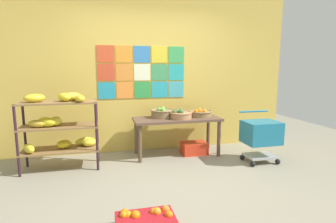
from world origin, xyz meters
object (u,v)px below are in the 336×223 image
display_table (177,123)px  fruit_basket_left (180,114)px  shopping_cart (261,134)px  fruit_basket_centre (201,113)px  banana_shelf_unit (59,124)px  fruit_basket_back_left (162,113)px  produce_crate_under_table (194,148)px

display_table → fruit_basket_left: size_ratio=3.83×
display_table → shopping_cart: (1.17, -0.66, -0.10)m
fruit_basket_centre → banana_shelf_unit: bearing=-173.1°
fruit_basket_back_left → fruit_basket_left: bearing=-32.6°
display_table → shopping_cart: size_ratio=1.84×
shopping_cart → display_table: bearing=159.7°
display_table → fruit_basket_back_left: fruit_basket_back_left is taller
fruit_basket_centre → shopping_cart: 1.06m
banana_shelf_unit → display_table: size_ratio=0.77×
fruit_basket_centre → shopping_cart: size_ratio=0.51×
produce_crate_under_table → shopping_cart: bearing=-36.0°
banana_shelf_unit → display_table: (1.82, 0.21, -0.12)m
fruit_basket_centre → fruit_basket_left: size_ratio=1.07×
fruit_basket_back_left → produce_crate_under_table: fruit_basket_back_left is taller
display_table → fruit_basket_left: fruit_basket_left is taller
banana_shelf_unit → fruit_basket_centre: 2.28m
display_table → fruit_basket_centre: fruit_basket_centre is taller
banana_shelf_unit → shopping_cart: bearing=-8.5°
fruit_basket_back_left → shopping_cart: fruit_basket_back_left is taller
fruit_basket_left → shopping_cart: size_ratio=0.48×
display_table → fruit_basket_left: bearing=-51.0°
banana_shelf_unit → shopping_cart: 3.04m
fruit_basket_back_left → display_table: bearing=-27.6°
fruit_basket_back_left → produce_crate_under_table: size_ratio=0.92×
fruit_basket_centre → fruit_basket_back_left: bearing=175.3°
fruit_basket_back_left → shopping_cart: 1.62m
banana_shelf_unit → fruit_basket_back_left: size_ratio=2.86×
display_table → fruit_basket_centre: bearing=8.2°
banana_shelf_unit → fruit_basket_left: 1.88m
banana_shelf_unit → shopping_cart: size_ratio=1.42×
banana_shelf_unit → produce_crate_under_table: banana_shelf_unit is taller
fruit_basket_left → fruit_basket_back_left: bearing=147.4°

